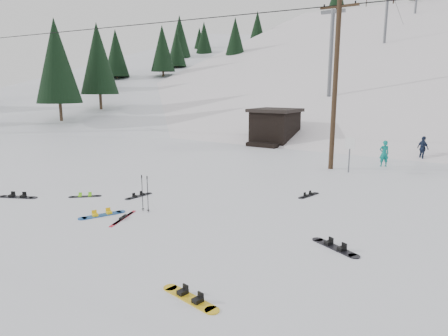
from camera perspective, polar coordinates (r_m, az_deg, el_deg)
The scene contains 21 objects.
ground at distance 12.35m, azimuth -17.48°, elevation -9.94°, with size 200.00×200.00×0.00m, color white.
ski_slope at distance 64.80m, azimuth 24.87°, elevation -4.22°, with size 60.00×75.00×45.00m, color white.
ridge_left at distance 72.83m, azimuth -5.17°, elevation -0.72°, with size 34.00×85.00×38.00m, color white.
treeline_left at distance 63.98m, azimuth -8.51°, elevation 7.47°, with size 20.00×64.00×10.00m, color black, non-canonical shape.
treeline_crest at distance 93.57m, azimuth 28.70°, elevation 7.45°, with size 50.00×6.00×10.00m, color black, non-canonical shape.
utility_pole at distance 22.20m, azimuth 15.61°, elevation 11.82°, with size 2.00×0.26×9.00m.
trail_sign at distance 21.69m, azimuth 17.52°, elevation 2.69°, with size 0.50×0.09×1.85m.
lift_hut at distance 31.49m, azimuth 7.23°, elevation 5.90°, with size 3.40×4.10×2.75m.
lift_tower_near at distance 39.44m, azimuth 15.07°, elevation 16.18°, with size 2.20×0.36×8.00m.
lift_tower_mid at distance 59.35m, azimuth 22.25°, elevation 20.38°, with size 2.20×0.36×8.00m.
hero_snowboard at distance 14.65m, azimuth -17.02°, elevation -6.39°, with size 0.81×1.56×0.12m.
hero_skis at distance 14.11m, azimuth -14.22°, elevation -6.93°, with size 0.71×1.67×0.09m.
ski_poles at distance 14.57m, azimuth -11.23°, elevation -3.53°, with size 0.36×0.10×1.32m.
board_scatter_a at distance 18.27m, azimuth -27.40°, elevation -3.66°, with size 1.57×0.92×0.12m.
board_scatter_b at distance 16.75m, azimuth -12.09°, elevation -3.90°, with size 0.33×1.35×0.09m.
board_scatter_c at distance 17.30m, azimuth -19.23°, elevation -3.81°, with size 1.01×0.97×0.09m.
board_scatter_d at distance 11.74m, azimuth 15.58°, elevation -10.82°, with size 1.55×0.89×0.12m.
board_scatter_e at distance 8.91m, azimuth -4.88°, elevation -17.99°, with size 1.62×0.53×0.11m.
board_scatter_f at distance 16.84m, azimuth 12.02°, elevation -3.82°, with size 0.46×1.30×0.09m.
skier_teal at distance 24.11m, azimuth 21.90°, elevation 1.93°, with size 0.54×0.35×1.47m, color #0B776E.
skier_navy at distance 27.07m, azimuth 26.54°, elevation 2.53°, with size 0.87×0.36×1.48m, color #17223A.
Camera 1 is at (9.16, -7.01, 4.41)m, focal length 32.00 mm.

